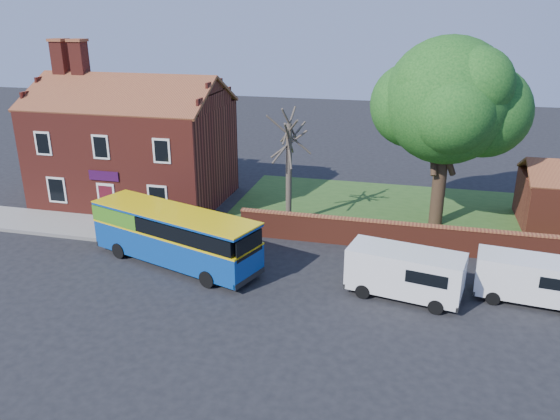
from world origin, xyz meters
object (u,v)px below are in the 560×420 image
(large_tree, at_px, (449,104))
(van_near, at_px, (405,271))
(bus, at_px, (170,233))
(van_far, at_px, (532,278))

(large_tree, bearing_deg, van_near, -99.49)
(bus, bearing_deg, large_tree, 52.87)
(van_far, bearing_deg, bus, -172.66)
(large_tree, bearing_deg, bus, -145.87)
(bus, xyz_separation_m, large_tree, (13.48, 9.14, 5.66))
(bus, relative_size, van_near, 1.80)
(bus, xyz_separation_m, van_near, (11.83, -0.76, -0.39))
(van_near, height_order, van_far, van_near)
(bus, relative_size, large_tree, 0.87)
(bus, distance_m, van_far, 17.33)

